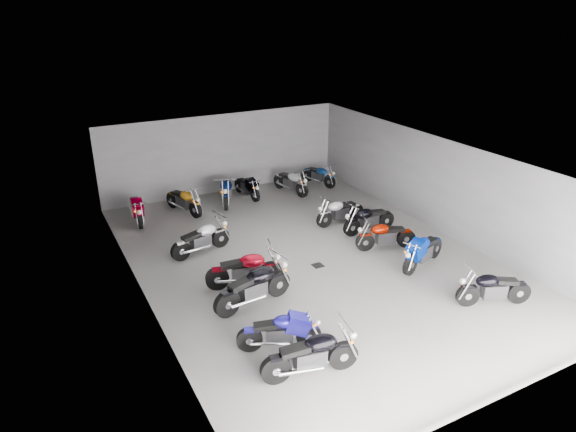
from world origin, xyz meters
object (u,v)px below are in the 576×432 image
motorcycle_right_a (493,288)px  motorcycle_back_b (184,200)px  motorcycle_right_f (340,211)px  motorcycle_back_a (137,209)px  motorcycle_right_e (369,219)px  drain_grate (318,265)px  motorcycle_right_c (423,251)px  motorcycle_left_c (254,287)px  motorcycle_left_b (281,331)px  motorcycle_left_d (245,269)px  motorcycle_right_d (385,235)px  motorcycle_back_d (247,187)px  motorcycle_back_f (319,175)px  motorcycle_left_f (201,239)px  motorcycle_back_e (291,182)px  motorcycle_left_a (312,355)px  motorcycle_back_c (227,190)px

motorcycle_right_a → motorcycle_back_b: (-5.17, 9.84, 0.01)m
motorcycle_right_f → motorcycle_back_a: motorcycle_back_a is taller
motorcycle_right_e → motorcycle_right_a: bearing=-177.6°
drain_grate → motorcycle_back_a: size_ratio=0.16×
motorcycle_right_c → motorcycle_back_b: size_ratio=1.01×
motorcycle_left_c → motorcycle_right_e: 5.83m
drain_grate → motorcycle_back_b: size_ratio=0.16×
motorcycle_right_f → motorcycle_back_b: motorcycle_back_b is taller
motorcycle_left_b → motorcycle_right_a: 5.79m
motorcycle_left_d → motorcycle_right_d: motorcycle_left_d is taller
motorcycle_back_d → motorcycle_back_f: size_ratio=1.03×
motorcycle_right_e → motorcycle_back_b: (-5.02, 4.63, 0.01)m
drain_grate → motorcycle_left_f: (-2.79, 2.42, 0.49)m
motorcycle_back_e → motorcycle_right_a: bearing=81.4°
motorcycle_left_f → motorcycle_back_f: (6.59, 3.84, -0.05)m
drain_grate → motorcycle_right_d: (2.46, -0.02, 0.47)m
motorcycle_left_b → motorcycle_left_c: motorcycle_left_c is taller
motorcycle_left_d → motorcycle_left_a: bearing=10.8°
motorcycle_right_d → motorcycle_right_f: (-0.16, 2.38, 0.00)m
motorcycle_right_a → motorcycle_right_c: (-0.18, 2.46, 0.02)m
drain_grate → motorcycle_back_e: bearing=69.1°
motorcycle_left_a → motorcycle_left_b: size_ratio=1.16×
motorcycle_right_c → motorcycle_back_e: size_ratio=1.00×
motorcycle_left_d → motorcycle_back_b: (0.13, 5.97, -0.02)m
drain_grate → motorcycle_back_c: (-0.48, 6.10, 0.53)m
motorcycle_left_d → motorcycle_left_f: 2.52m
motorcycle_left_b → motorcycle_right_f: size_ratio=0.93×
motorcycle_right_d → motorcycle_back_a: bearing=63.9°
motorcycle_left_b → motorcycle_left_a: bearing=30.9°
motorcycle_left_b → motorcycle_back_d: (3.29, 9.35, -0.02)m
motorcycle_left_a → motorcycle_right_c: bearing=126.5°
motorcycle_right_a → motorcycle_right_f: size_ratio=0.96×
motorcycle_left_c → motorcycle_left_f: bearing=173.3°
motorcycle_right_f → motorcycle_back_f: (1.49, 3.90, -0.03)m
motorcycle_left_f → motorcycle_right_e: bearing=65.9°
motorcycle_back_a → motorcycle_back_e: motorcycle_back_a is taller
motorcycle_right_d → motorcycle_back_c: 6.80m
motorcycle_left_a → motorcycle_left_d: 4.05m
motorcycle_right_d → motorcycle_right_f: same height
motorcycle_right_a → motorcycle_back_e: motorcycle_back_e is taller
motorcycle_left_a → motorcycle_right_c: size_ratio=1.06×
motorcycle_left_f → motorcycle_right_e: (5.55, -1.15, -0.01)m
motorcycle_back_f → motorcycle_back_a: bearing=-14.9°
motorcycle_left_c → motorcycle_left_d: motorcycle_left_c is taller
motorcycle_left_c → motorcycle_right_e: bearing=103.5°
motorcycle_left_f → motorcycle_right_f: bearing=76.8°
motorcycle_back_b → motorcycle_back_c: bearing=168.1°
motorcycle_back_d → drain_grate: bearing=79.6°
motorcycle_right_e → motorcycle_right_d: bearing=167.8°
motorcycle_left_f → motorcycle_back_d: (3.28, 3.91, -0.05)m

